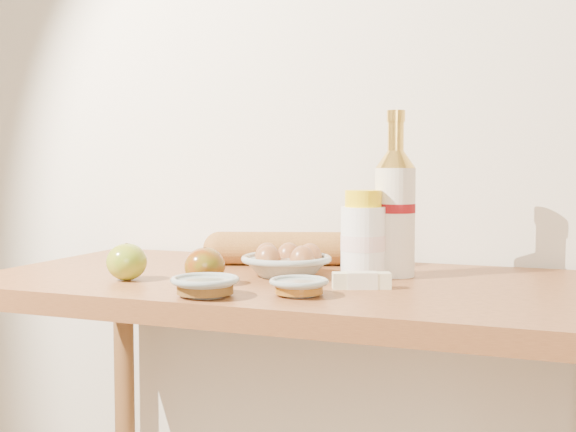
{
  "coord_description": "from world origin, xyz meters",
  "views": [
    {
      "loc": [
        0.47,
        -0.1,
        1.11
      ],
      "look_at": [
        0.0,
        1.15,
        1.02
      ],
      "focal_mm": 45.0,
      "sensor_mm": 36.0,
      "label": 1
    }
  ],
  "objects_px": {
    "egg_bowl": "(287,263)",
    "baguette": "(302,248)",
    "cream_bottle": "(363,238)",
    "table": "(294,341)",
    "bourbon_bottle": "(395,209)"
  },
  "relations": [
    {
      "from": "egg_bowl",
      "to": "baguette",
      "type": "relative_size",
      "value": 0.49
    },
    {
      "from": "cream_bottle",
      "to": "baguette",
      "type": "distance_m",
      "value": 0.22
    },
    {
      "from": "table",
      "to": "baguette",
      "type": "distance_m",
      "value": 0.24
    },
    {
      "from": "egg_bowl",
      "to": "cream_bottle",
      "type": "bearing_deg",
      "value": 9.26
    },
    {
      "from": "bourbon_bottle",
      "to": "cream_bottle",
      "type": "height_order",
      "value": "bourbon_bottle"
    },
    {
      "from": "bourbon_bottle",
      "to": "egg_bowl",
      "type": "distance_m",
      "value": 0.23
    },
    {
      "from": "table",
      "to": "baguette",
      "type": "relative_size",
      "value": 2.8
    },
    {
      "from": "egg_bowl",
      "to": "table",
      "type": "bearing_deg",
      "value": -39.52
    },
    {
      "from": "cream_bottle",
      "to": "baguette",
      "type": "xyz_separation_m",
      "value": [
        -0.17,
        0.13,
        -0.04
      ]
    },
    {
      "from": "bourbon_bottle",
      "to": "baguette",
      "type": "xyz_separation_m",
      "value": [
        -0.22,
        0.08,
        -0.09
      ]
    },
    {
      "from": "table",
      "to": "egg_bowl",
      "type": "relative_size",
      "value": 5.69
    },
    {
      "from": "bourbon_bottle",
      "to": "egg_bowl",
      "type": "height_order",
      "value": "bourbon_bottle"
    },
    {
      "from": "cream_bottle",
      "to": "baguette",
      "type": "relative_size",
      "value": 0.39
    },
    {
      "from": "baguette",
      "to": "table",
      "type": "bearing_deg",
      "value": -94.5
    },
    {
      "from": "table",
      "to": "bourbon_bottle",
      "type": "height_order",
      "value": "bourbon_bottle"
    }
  ]
}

